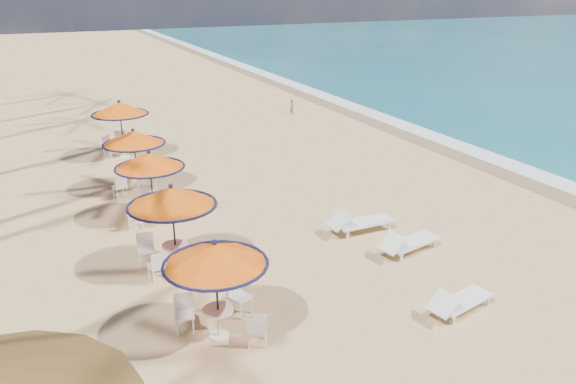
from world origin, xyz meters
The scene contains 12 objects.
ground centered at (0.00, 0.00, 0.00)m, with size 160.00×160.00×0.00m, color tan.
foam_strip centered at (9.30, 10.00, 0.00)m, with size 1.20×140.00×0.04m, color white.
wetsand_band centered at (8.40, 10.00, 0.00)m, with size 1.40×140.00×0.02m, color olive.
station_0 centered at (-5.19, 0.37, 1.66)m, with size 2.18×2.18×2.27m.
station_1 centered at (-5.33, 3.65, 1.73)m, with size 2.27×2.27×2.37m.
station_2 centered at (-5.11, 7.21, 1.65)m, with size 2.16×2.16×2.26m.
station_3 centered at (-5.06, 10.09, 1.67)m, with size 2.19×2.23×2.28m.
station_4 centered at (-4.81, 14.49, 1.80)m, with size 2.36×2.36×2.46m.
lounger_near centered at (-0.01, -1.09, 0.30)m, with size 1.88×0.94×0.65m.
lounger_mid centered at (0.72, 1.85, 0.33)m, with size 2.04×1.00×0.70m.
lounger_far centered at (0.21, 3.60, 0.35)m, with size 2.07×0.66×0.74m.
person centered at (5.14, 18.69, 0.45)m, with size 0.33×0.21×0.90m, color brown.
Camera 1 is at (-8.14, -9.42, 7.11)m, focal length 35.00 mm.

